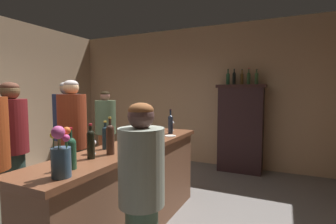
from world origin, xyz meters
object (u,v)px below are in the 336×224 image
(wine_bottle_pinot, at_px, (110,138))
(wine_glass_rear, at_px, (92,144))
(bartender, at_px, (142,197))
(wine_bottle_merlot, at_px, (170,123))
(flower_arrangement, at_px, (61,156))
(display_bottle_midright, at_px, (249,78))
(bar_counter, at_px, (131,190))
(wine_glass_spare, at_px, (172,124))
(wine_bottle_malbec, at_px, (140,128))
(wine_bottle_rose, at_px, (91,143))
(patron_near_entrance, at_px, (13,146))
(display_cabinet, at_px, (241,127))
(wine_bottle_syrah, at_px, (105,136))
(patron_by_cabinet, at_px, (106,131))
(display_bottle_center, at_px, (242,78))
(patron_in_navy, at_px, (73,143))
(display_bottle_left, at_px, (228,78))
(wine_glass_front, at_px, (138,132))
(display_bottle_right, at_px, (257,78))
(cheese_plate, at_px, (170,136))
(display_bottle_midleft, at_px, (234,78))
(patron_redhead, at_px, (68,135))
(wine_bottle_riesling, at_px, (71,151))
(wine_glass_mid, at_px, (143,129))

(wine_bottle_pinot, relative_size, wine_glass_rear, 2.49)
(bartender, bearing_deg, wine_bottle_merlot, -77.61)
(flower_arrangement, height_order, display_bottle_midright, display_bottle_midright)
(bar_counter, xyz_separation_m, wine_glass_spare, (-0.01, 1.09, 0.60))
(wine_bottle_merlot, xyz_separation_m, wine_bottle_malbec, (-0.18, -0.49, -0.01))
(wine_bottle_rose, height_order, patron_near_entrance, patron_near_entrance)
(display_cabinet, relative_size, wine_bottle_syrah, 6.12)
(bar_counter, relative_size, patron_by_cabinet, 1.60)
(display_cabinet, xyz_separation_m, display_bottle_center, (0.00, -0.00, 0.95))
(patron_in_navy, bearing_deg, display_bottle_left, 78.16)
(bar_counter, relative_size, patron_near_entrance, 1.51)
(display_cabinet, distance_m, display_bottle_left, 0.99)
(patron_by_cabinet, relative_size, bartender, 1.06)
(patron_in_navy, xyz_separation_m, bartender, (1.44, -0.76, -0.12))
(display_cabinet, height_order, wine_glass_spare, display_cabinet)
(display_cabinet, xyz_separation_m, wine_bottle_pinot, (-0.63, -3.23, 0.26))
(wine_bottle_malbec, relative_size, wine_glass_front, 1.99)
(wine_bottle_merlot, relative_size, patron_near_entrance, 0.20)
(wine_bottle_merlot, height_order, wine_glass_spare, wine_bottle_merlot)
(wine_bottle_rose, relative_size, display_bottle_right, 1.03)
(wine_bottle_rose, height_order, wine_glass_front, wine_bottle_rose)
(wine_bottle_malbec, xyz_separation_m, display_bottle_right, (1.06, 2.47, 0.70))
(wine_bottle_rose, distance_m, cheese_plate, 1.27)
(wine_bottle_syrah, height_order, wine_glass_rear, wine_bottle_syrah)
(display_bottle_right, height_order, patron_in_navy, display_bottle_right)
(display_bottle_midleft, bearing_deg, bartender, -89.66)
(bar_counter, relative_size, patron_redhead, 1.48)
(wine_bottle_riesling, xyz_separation_m, patron_by_cabinet, (-1.52, 2.26, -0.27))
(flower_arrangement, xyz_separation_m, patron_near_entrance, (-1.56, 0.69, -0.22))
(wine_bottle_merlot, xyz_separation_m, flower_arrangement, (0.08, -1.90, 0.01))
(flower_arrangement, relative_size, patron_near_entrance, 0.21)
(display_bottle_center, xyz_separation_m, patron_near_entrance, (-2.10, -3.18, -0.91))
(wine_bottle_syrah, relative_size, display_bottle_midright, 0.90)
(wine_bottle_syrah, bearing_deg, display_bottle_center, 75.26)
(wine_bottle_malbec, relative_size, patron_redhead, 0.18)
(display_bottle_midright, distance_m, patron_in_navy, 3.37)
(wine_bottle_merlot, height_order, wine_glass_mid, wine_bottle_merlot)
(bar_counter, bearing_deg, wine_glass_rear, -101.73)
(wine_bottle_pinot, bearing_deg, bar_counter, 98.25)
(display_bottle_right, bearing_deg, wine_bottle_malbec, -113.32)
(display_bottle_left, height_order, display_bottle_right, display_bottle_left)
(wine_bottle_pinot, xyz_separation_m, patron_near_entrance, (-1.46, 0.05, -0.22))
(wine_glass_front, bearing_deg, wine_bottle_riesling, -84.78)
(display_cabinet, distance_m, patron_near_entrance, 3.81)
(wine_bottle_syrah, height_order, display_bottle_left, display_bottle_left)
(display_cabinet, bearing_deg, display_bottle_midright, 0.00)
(flower_arrangement, height_order, patron_in_navy, patron_in_navy)
(display_bottle_center, height_order, bartender, display_bottle_center)
(wine_bottle_pinot, bearing_deg, wine_glass_mid, 103.10)
(wine_bottle_malbec, distance_m, cheese_plate, 0.42)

